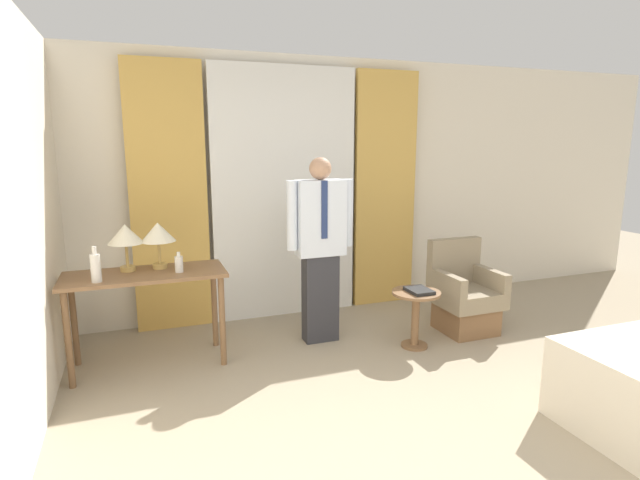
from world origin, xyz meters
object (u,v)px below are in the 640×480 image
(table_lamp_right, at_px, (158,234))
(armchair, at_px, (464,297))
(table_lamp_left, at_px, (125,236))
(bottle_near_edge, at_px, (179,264))
(bottle_by_lamp, at_px, (96,267))
(book, at_px, (419,291))
(side_table, at_px, (416,309))
(person, at_px, (320,244))
(desk, at_px, (146,287))

(table_lamp_right, relative_size, armchair, 0.44)
(table_lamp_left, xyz_separation_m, bottle_near_edge, (0.39, -0.18, -0.23))
(bottle_near_edge, xyz_separation_m, bottle_by_lamp, (-0.61, -0.08, 0.04))
(table_lamp_left, height_order, book, table_lamp_left)
(table_lamp_left, distance_m, armchair, 3.16)
(side_table, bearing_deg, table_lamp_left, 166.85)
(bottle_by_lamp, bearing_deg, book, -6.91)
(table_lamp_right, distance_m, bottle_by_lamp, 0.57)
(person, relative_size, armchair, 1.92)
(table_lamp_left, relative_size, bottle_by_lamp, 1.41)
(armchair, height_order, side_table, armchair)
(table_lamp_left, xyz_separation_m, person, (1.64, -0.11, -0.16))
(table_lamp_right, distance_m, book, 2.29)
(side_table, bearing_deg, book, -64.44)
(table_lamp_right, relative_size, bottle_near_edge, 2.32)
(person, height_order, armchair, person)
(person, bearing_deg, desk, -179.82)
(book, bearing_deg, table_lamp_right, 164.81)
(armchair, bearing_deg, desk, 175.07)
(person, bearing_deg, table_lamp_left, 176.31)
(table_lamp_right, bearing_deg, table_lamp_left, 180.00)
(desk, relative_size, armchair, 1.43)
(side_table, bearing_deg, armchair, 16.33)
(person, distance_m, armchair, 1.55)
(bottle_by_lamp, relative_size, book, 1.11)
(table_lamp_left, bearing_deg, table_lamp_right, 0.00)
(armchair, xyz_separation_m, side_table, (-0.66, -0.19, 0.02))
(armchair, xyz_separation_m, book, (-0.65, -0.22, 0.20))
(bottle_by_lamp, height_order, armchair, bottle_by_lamp)
(bottle_by_lamp, relative_size, armchair, 0.31)
(book, bearing_deg, side_table, 115.56)
(table_lamp_left, height_order, bottle_by_lamp, table_lamp_left)
(desk, height_order, bottle_near_edge, bottle_near_edge)
(table_lamp_left, relative_size, side_table, 0.74)
(desk, xyz_separation_m, table_lamp_right, (0.13, 0.11, 0.42))
(desk, distance_m, book, 2.32)
(bottle_by_lamp, bearing_deg, desk, 24.23)
(person, bearing_deg, table_lamp_right, 175.64)
(table_lamp_right, bearing_deg, desk, -138.66)
(desk, relative_size, person, 0.75)
(bottle_by_lamp, bearing_deg, table_lamp_left, 50.53)
(bottle_near_edge, distance_m, bottle_by_lamp, 0.62)
(bottle_near_edge, xyz_separation_m, side_table, (1.99, -0.38, -0.51))
(armchair, bearing_deg, bottle_by_lamp, 178.30)
(bottle_by_lamp, bearing_deg, table_lamp_right, 29.46)
(side_table, height_order, book, book)
(table_lamp_left, height_order, side_table, table_lamp_left)
(book, bearing_deg, bottle_by_lamp, 173.09)
(desk, xyz_separation_m, bottle_near_edge, (0.26, -0.07, 0.19))
(side_table, distance_m, book, 0.18)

